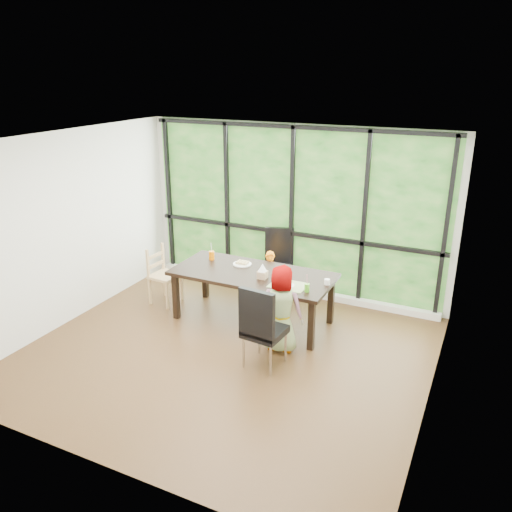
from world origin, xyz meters
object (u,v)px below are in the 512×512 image
(chair_end_beech, at_px, (165,276))
(child_older, at_px, (281,309))
(orange_cup, at_px, (212,255))
(plate_near, at_px, (286,285))
(white_mug, at_px, (327,282))
(plate_far, at_px, (242,264))
(chair_window_leather, at_px, (278,264))
(tissue_box, at_px, (262,275))
(chair_interior_leather, at_px, (265,326))
(green_cup, at_px, (307,288))
(dining_table, at_px, (253,297))
(child_toddler, at_px, (270,278))

(chair_end_beech, distance_m, child_older, 2.24)
(chair_end_beech, xyz_separation_m, orange_cup, (0.71, 0.24, 0.37))
(chair_end_beech, relative_size, plate_near, 4.13)
(orange_cup, height_order, white_mug, orange_cup)
(plate_far, bearing_deg, chair_end_beech, -168.63)
(child_older, bearing_deg, chair_window_leather, -72.77)
(child_older, xyz_separation_m, tissue_box, (-0.46, 0.45, 0.22))
(chair_interior_leather, relative_size, green_cup, 10.08)
(dining_table, relative_size, green_cup, 21.32)
(child_toddler, xyz_separation_m, white_mug, (1.08, -0.57, 0.36))
(child_toddler, height_order, orange_cup, orange_cup)
(child_toddler, bearing_deg, green_cup, -53.99)
(plate_near, xyz_separation_m, orange_cup, (-1.40, 0.44, 0.06))
(child_older, bearing_deg, chair_end_beech, -21.23)
(plate_far, relative_size, plate_near, 1.25)
(chair_window_leather, xyz_separation_m, plate_far, (-0.25, -0.76, 0.22))
(chair_interior_leather, relative_size, plate_far, 3.96)
(green_cup, bearing_deg, orange_cup, 163.87)
(tissue_box, bearing_deg, orange_cup, 161.37)
(child_toddler, height_order, plate_far, child_toddler)
(chair_interior_leather, bearing_deg, chair_window_leather, -65.85)
(orange_cup, relative_size, green_cup, 1.22)
(chair_end_beech, xyz_separation_m, child_older, (2.17, -0.55, 0.13))
(chair_window_leather, bearing_deg, green_cup, -70.22)
(chair_interior_leather, relative_size, plate_near, 4.95)
(chair_interior_leather, distance_m, green_cup, 0.82)
(plate_far, relative_size, tissue_box, 2.21)
(plate_near, bearing_deg, chair_end_beech, 174.64)
(child_older, height_order, orange_cup, child_older)
(child_toddler, bearing_deg, dining_table, -99.49)
(child_toddler, distance_m, plate_near, 1.09)
(green_cup, xyz_separation_m, white_mug, (0.17, 0.33, -0.02))
(orange_cup, bearing_deg, chair_window_leather, 45.11)
(chair_window_leather, bearing_deg, chair_end_beech, -162.70)
(child_toddler, distance_m, green_cup, 1.34)
(chair_window_leather, xyz_separation_m, chair_end_beech, (-1.47, -1.00, -0.09))
(chair_interior_leather, bearing_deg, child_older, -87.79)
(dining_table, xyz_separation_m, green_cup, (0.92, -0.28, 0.43))
(plate_near, relative_size, tissue_box, 1.77)
(dining_table, distance_m, chair_window_leather, 0.99)
(child_older, height_order, plate_near, child_older)
(chair_window_leather, height_order, chair_end_beech, chair_window_leather)
(orange_cup, bearing_deg, plate_far, 0.74)
(chair_end_beech, distance_m, plate_near, 2.13)
(chair_interior_leather, bearing_deg, child_toddler, -62.87)
(chair_window_leather, relative_size, green_cup, 10.08)
(chair_end_beech, xyz_separation_m, white_mug, (2.58, 0.08, 0.34))
(plate_near, bearing_deg, tissue_box, 166.00)
(plate_near, relative_size, white_mug, 2.86)
(plate_near, bearing_deg, chair_window_leather, 117.81)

